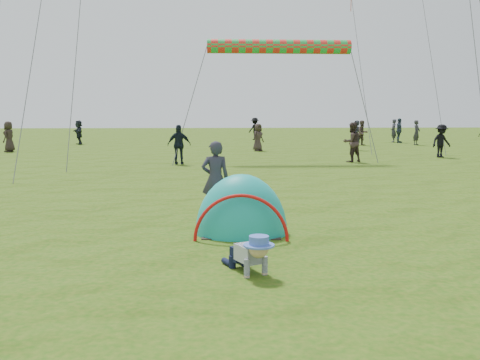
{
  "coord_description": "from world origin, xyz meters",
  "views": [
    {
      "loc": [
        -1.32,
        -7.29,
        2.24
      ],
      "look_at": [
        -0.74,
        2.43,
        1.0
      ],
      "focal_mm": 40.0,
      "sensor_mm": 36.0,
      "label": 1
    }
  ],
  "objects": [
    {
      "name": "crowd_person_12",
      "position": [
        12.54,
        31.96,
        0.86
      ],
      "size": [
        0.51,
        0.69,
        1.72
      ],
      "primitive_type": "imported",
      "rotation": [
        0.0,
        0.0,
        4.54
      ],
      "color": "#2E2E38",
      "rests_on": "ground"
    },
    {
      "name": "ground",
      "position": [
        0.0,
        0.0,
        0.0
      ],
      "size": [
        140.0,
        140.0,
        0.0
      ],
      "primitive_type": "plane",
      "color": "#1D510B"
    },
    {
      "name": "crowd_person_16",
      "position": [
        -12.6,
        23.83,
        0.86
      ],
      "size": [
        0.7,
        0.93,
        1.73
      ],
      "primitive_type": "imported",
      "rotation": [
        0.0,
        0.0,
        4.52
      ],
      "color": "#2C221E",
      "rests_on": "ground"
    },
    {
      "name": "crowd_person_3",
      "position": [
        10.25,
        18.57,
        0.82
      ],
      "size": [
        1.2,
        0.92,
        1.64
      ],
      "primitive_type": "imported",
      "rotation": [
        0.0,
        0.0,
        0.33
      ],
      "color": "black",
      "rests_on": "ground"
    },
    {
      "name": "crowd_person_11",
      "position": [
        -10.35,
        30.88,
        0.84
      ],
      "size": [
        1.11,
        1.62,
        1.68
      ],
      "primitive_type": "imported",
      "rotation": [
        0.0,
        0.0,
        5.15
      ],
      "color": "black",
      "rests_on": "ground"
    },
    {
      "name": "crowd_person_14",
      "position": [
        -2.55,
        15.8,
        0.85
      ],
      "size": [
        1.02,
        0.46,
        1.71
      ],
      "primitive_type": "imported",
      "rotation": [
        0.0,
        0.0,
        3.1
      ],
      "color": "black",
      "rests_on": "ground"
    },
    {
      "name": "crowd_person_6",
      "position": [
        7.44,
        23.88,
        0.88
      ],
      "size": [
        0.5,
        0.69,
        1.76
      ],
      "primitive_type": "imported",
      "rotation": [
        0.0,
        0.0,
        4.84
      ],
      "color": "black",
      "rests_on": "ground"
    },
    {
      "name": "standing_adult",
      "position": [
        -1.17,
        4.09,
        0.82
      ],
      "size": [
        0.6,
        0.41,
        1.63
      ],
      "primitive_type": "imported",
      "rotation": [
        0.0,
        0.0,
        3.17
      ],
      "color": "#2B2936",
      "rests_on": "ground"
    },
    {
      "name": "popup_tent",
      "position": [
        -0.71,
        2.44,
        0.0
      ],
      "size": [
        1.81,
        1.53,
        2.22
      ],
      "primitive_type": "ellipsoid",
      "rotation": [
        0.0,
        0.0,
        -0.07
      ],
      "color": "#13A191",
      "rests_on": "ground"
    },
    {
      "name": "rainbow_tube_kite",
      "position": [
        1.95,
        17.39,
        5.2
      ],
      "size": [
        6.54,
        0.64,
        0.64
      ],
      "primitive_type": "cylinder",
      "rotation": [
        0.0,
        1.57,
        0.0
      ],
      "color": "red"
    },
    {
      "name": "crowd_person_15",
      "position": [
        2.54,
        36.45,
        0.9
      ],
      "size": [
        1.33,
        1.21,
        1.8
      ],
      "primitive_type": "imported",
      "rotation": [
        0.0,
        0.0,
        3.75
      ],
      "color": "black",
      "rests_on": "ground"
    },
    {
      "name": "crawling_toddler",
      "position": [
        -0.74,
        -0.07,
        0.3
      ],
      "size": [
        0.82,
        0.93,
        0.59
      ],
      "primitive_type": null,
      "rotation": [
        0.0,
        0.0,
        0.44
      ],
      "color": "black",
      "rests_on": "ground"
    },
    {
      "name": "crowd_person_13",
      "position": [
        5.15,
        16.4,
        0.89
      ],
      "size": [
        1.05,
        0.94,
        1.79
      ],
      "primitive_type": "imported",
      "rotation": [
        0.0,
        0.0,
        3.5
      ],
      "color": "#362826",
      "rests_on": "ground"
    },
    {
      "name": "crowd_person_0",
      "position": [
        12.98,
        28.61,
        0.85
      ],
      "size": [
        0.72,
        0.73,
        1.7
      ],
      "primitive_type": "imported",
      "rotation": [
        0.0,
        0.0,
        0.79
      ],
      "color": "#2B2A2F",
      "rests_on": "ground"
    },
    {
      "name": "crowd_person_8",
      "position": [
        12.73,
        31.29,
        0.9
      ],
      "size": [
        0.61,
        1.11,
        1.8
      ],
      "primitive_type": "imported",
      "rotation": [
        0.0,
        0.0,
        1.4
      ],
      "color": "#263343",
      "rests_on": "ground"
    },
    {
      "name": "crowd_person_1",
      "position": [
        9.14,
        28.38,
        0.84
      ],
      "size": [
        0.96,
        0.83,
        1.69
      ],
      "primitive_type": "imported",
      "rotation": [
        0.0,
        0.0,
        0.26
      ],
      "color": "#473733",
      "rests_on": "ground"
    },
    {
      "name": "crowd_person_10",
      "position": [
        1.58,
        23.56,
        0.79
      ],
      "size": [
        0.91,
        0.9,
        1.58
      ],
      "primitive_type": "imported",
      "rotation": [
        0.0,
        0.0,
        0.77
      ],
      "color": "#362B28",
      "rests_on": "ground"
    }
  ]
}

